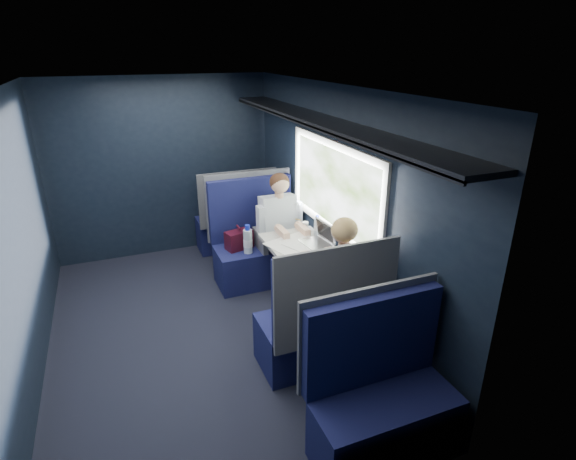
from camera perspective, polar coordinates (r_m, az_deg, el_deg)
name	(u,v)px	position (r m, az deg, el deg)	size (l,w,h in m)	color
ground	(204,332)	(4.62, -10.68, -12.65)	(2.80, 4.20, 0.01)	black
room_shell	(194,188)	(3.98, -11.85, 5.25)	(3.00, 4.40, 2.40)	black
table	(300,254)	(4.54, 1.55, -3.11)	(0.62, 1.00, 0.74)	#54565E
seat_bay_near	(256,246)	(5.32, -4.09, -2.07)	(1.04, 0.62, 1.26)	#0D0F39
seat_bay_far	(321,325)	(3.91, 4.21, -11.97)	(1.04, 0.62, 1.26)	#0D0F39
seat_row_front	(235,221)	(6.15, -6.70, 1.15)	(1.04, 0.51, 1.16)	#0D0F39
seat_row_back	(381,399)	(3.29, 11.68, -20.24)	(1.04, 0.51, 1.16)	#0D0F39
man	(281,225)	(5.13, -0.84, 0.66)	(0.53, 0.56, 1.32)	black
woman	(339,279)	(3.97, 6.54, -6.15)	(0.53, 0.56, 1.32)	black
papers	(305,249)	(4.48, 2.18, -2.37)	(0.51, 0.74, 0.01)	white
laptop	(320,237)	(4.59, 4.04, -0.93)	(0.27, 0.34, 0.24)	silver
bottle_small	(317,226)	(4.79, 3.69, 0.49)	(0.06, 0.06, 0.22)	silver
cup	(305,226)	(4.93, 2.20, 0.53)	(0.07, 0.07, 0.09)	white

